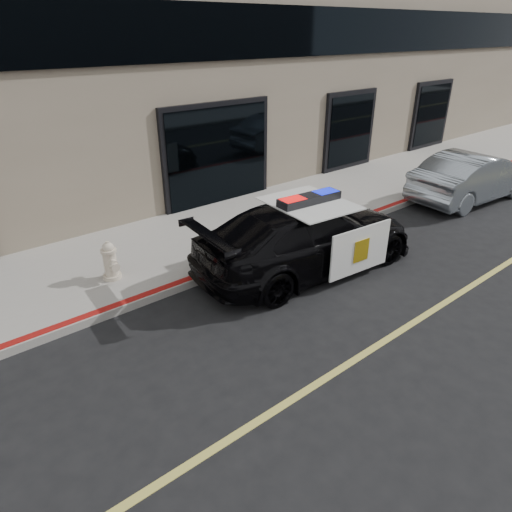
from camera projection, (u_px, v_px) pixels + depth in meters
ground at (466, 290)px, 8.93m from camera, size 120.00×120.00×0.00m
sidewalk_n at (285, 211)px, 12.53m from camera, size 60.00×3.50×0.15m
police_car at (307, 236)px, 9.43m from camera, size 2.90×5.34×1.63m
silver_sedan at (473, 177)px, 13.28m from camera, size 2.18×4.56×1.42m
fire_hydrant at (110, 261)px, 8.87m from camera, size 0.36×0.50×0.79m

